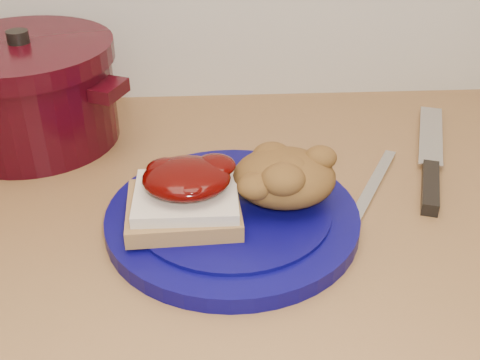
{
  "coord_description": "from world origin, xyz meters",
  "views": [
    {
      "loc": [
        -0.01,
        0.85,
        1.32
      ],
      "look_at": [
        0.03,
        1.44,
        0.95
      ],
      "focal_mm": 45.0,
      "sensor_mm": 36.0,
      "label": 1
    }
  ],
  "objects": [
    {
      "name": "plate",
      "position": [
        0.02,
        1.42,
        0.91
      ],
      "size": [
        0.31,
        0.31,
        0.02
      ],
      "primitive_type": "cylinder",
      "rotation": [
        0.0,
        0.0,
        -0.06
      ],
      "color": "#070549",
      "rests_on": "wood_countertop"
    },
    {
      "name": "stuffing_mound",
      "position": [
        0.08,
        1.44,
        0.95
      ],
      "size": [
        0.13,
        0.11,
        0.06
      ],
      "primitive_type": "ellipsoid",
      "rotation": [
        0.0,
        0.0,
        -0.06
      ],
      "color": "brown",
      "rests_on": "plate"
    },
    {
      "name": "butter_knife",
      "position": [
        0.2,
        1.5,
        0.9
      ],
      "size": [
        0.1,
        0.17,
        0.0
      ],
      "primitive_type": "cube",
      "rotation": [
        0.0,
        0.0,
        1.07
      ],
      "color": "silver",
      "rests_on": "wood_countertop"
    },
    {
      "name": "chef_knife",
      "position": [
        0.29,
        1.52,
        0.91
      ],
      "size": [
        0.12,
        0.29,
        0.02
      ],
      "rotation": [
        0.0,
        0.0,
        1.25
      ],
      "color": "black",
      "rests_on": "wood_countertop"
    },
    {
      "name": "dutch_oven",
      "position": [
        -0.26,
        1.66,
        0.97
      ],
      "size": [
        0.33,
        0.33,
        0.16
      ],
      "rotation": [
        0.0,
        0.0,
        -0.41
      ],
      "color": "black",
      "rests_on": "wood_countertop"
    },
    {
      "name": "sandwich",
      "position": [
        -0.04,
        1.41,
        0.95
      ],
      "size": [
        0.13,
        0.12,
        0.06
      ],
      "rotation": [
        0.0,
        0.0,
        -0.06
      ],
      "color": "olive",
      "rests_on": "plate"
    }
  ]
}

